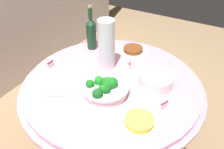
% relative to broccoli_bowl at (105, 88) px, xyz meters
% --- Properties ---
extents(buffet_table, '(1.16, 1.16, 0.74)m').
position_rel_broccoli_bowl_xyz_m(buffet_table, '(0.13, 0.03, -0.41)').
color(buffet_table, maroon).
rests_on(buffet_table, ground_plane).
extents(broccoli_bowl, '(0.28, 0.28, 0.12)m').
position_rel_broccoli_bowl_xyz_m(broccoli_bowl, '(0.00, 0.00, 0.00)').
color(broccoli_bowl, white).
rests_on(broccoli_bowl, buffet_table).
extents(plate_stack, '(0.21, 0.21, 0.07)m').
position_rel_broccoli_bowl_xyz_m(plate_stack, '(0.23, -0.22, -0.01)').
color(plate_stack, white).
rests_on(plate_stack, buffet_table).
extents(wine_bottle, '(0.07, 0.07, 0.34)m').
position_rel_broccoli_bowl_xyz_m(wine_bottle, '(0.41, 0.37, 0.08)').
color(wine_bottle, '#133720').
rests_on(wine_bottle, buffet_table).
extents(decorative_fruit_vase, '(0.11, 0.11, 0.34)m').
position_rel_broccoli_bowl_xyz_m(decorative_fruit_vase, '(0.25, 0.14, 0.11)').
color(decorative_fruit_vase, silver).
rests_on(decorative_fruit_vase, buffet_table).
extents(serving_tongs, '(0.11, 0.16, 0.01)m').
position_rel_broccoli_bowl_xyz_m(serving_tongs, '(-0.14, 0.23, -0.04)').
color(serving_tongs, silver).
rests_on(serving_tongs, buffet_table).
extents(food_plate_fried_egg, '(0.22, 0.22, 0.04)m').
position_rel_broccoli_bowl_xyz_m(food_plate_fried_egg, '(-0.11, -0.27, -0.03)').
color(food_plate_fried_egg, white).
rests_on(food_plate_fried_egg, buffet_table).
extents(food_plate_stir_fry, '(0.22, 0.22, 0.04)m').
position_rel_broccoli_bowl_xyz_m(food_plate_stir_fry, '(0.51, 0.07, -0.03)').
color(food_plate_stir_fry, white).
rests_on(food_plate_stir_fry, buffet_table).
extents(label_placard_front, '(0.05, 0.02, 0.05)m').
position_rel_broccoli_bowl_xyz_m(label_placard_front, '(0.32, 0.00, -0.02)').
color(label_placard_front, white).
rests_on(label_placard_front, buffet_table).
extents(label_placard_mid, '(0.05, 0.03, 0.05)m').
position_rel_broccoli_bowl_xyz_m(label_placard_mid, '(0.06, -0.34, -0.02)').
color(label_placard_mid, white).
rests_on(label_placard_mid, buffet_table).
extents(label_placard_rear, '(0.05, 0.01, 0.05)m').
position_rel_broccoli_bowl_xyz_m(label_placard_rear, '(0.05, 0.46, -0.02)').
color(label_placard_rear, white).
rests_on(label_placard_rear, buffet_table).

